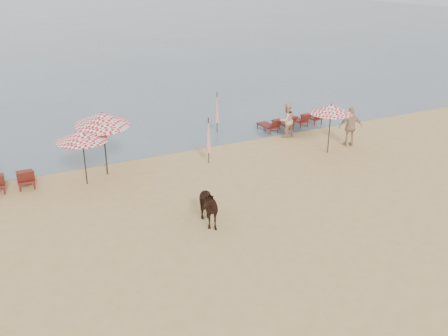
% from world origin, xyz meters
% --- Properties ---
extents(ground, '(120.00, 120.00, 0.00)m').
position_xyz_m(ground, '(0.00, 0.00, 0.00)').
color(ground, tan).
rests_on(ground, ground).
extents(sea, '(160.00, 140.00, 0.06)m').
position_xyz_m(sea, '(0.00, 80.00, 0.00)').
color(sea, '#51606B').
rests_on(sea, ground).
extents(lounger_cluster_left, '(1.75, 1.69, 0.61)m').
position_xyz_m(lounger_cluster_left, '(-7.01, 9.15, 0.42)').
color(lounger_cluster_left, maroon).
rests_on(lounger_cluster_left, ground).
extents(lounger_cluster_right, '(3.62, 1.78, 0.56)m').
position_xyz_m(lounger_cluster_right, '(6.95, 10.77, 0.39)').
color(lounger_cluster_right, maroon).
rests_on(lounger_cluster_right, ground).
extents(umbrella_open_left_a, '(1.96, 1.96, 2.23)m').
position_xyz_m(umbrella_open_left_a, '(-4.33, 8.35, 2.00)').
color(umbrella_open_left_a, black).
rests_on(umbrella_open_left_a, ground).
extents(umbrella_open_left_b, '(2.13, 2.17, 2.72)m').
position_xyz_m(umbrella_open_left_b, '(-3.36, 8.98, 2.35)').
color(umbrella_open_left_b, black).
rests_on(umbrella_open_left_b, ground).
extents(umbrella_open_right, '(1.88, 1.88, 2.30)m').
position_xyz_m(umbrella_open_right, '(6.29, 6.93, 2.07)').
color(umbrella_open_right, black).
rests_on(umbrella_open_right, ground).
extents(umbrella_closed_left, '(0.25, 0.25, 2.05)m').
position_xyz_m(umbrella_closed_left, '(0.89, 8.24, 1.26)').
color(umbrella_closed_left, black).
rests_on(umbrella_closed_left, ground).
extents(umbrella_closed_right, '(0.25, 0.25, 2.09)m').
position_xyz_m(umbrella_closed_right, '(3.10, 11.93, 1.29)').
color(umbrella_closed_right, black).
rests_on(umbrella_closed_right, ground).
extents(cow, '(0.83, 1.65, 1.35)m').
position_xyz_m(cow, '(-1.56, 3.30, 0.68)').
color(cow, black).
rests_on(cow, ground).
extents(beachgoer_right_a, '(0.86, 0.69, 1.71)m').
position_xyz_m(beachgoer_right_a, '(5.84, 9.69, 0.86)').
color(beachgoer_right_a, '#DEA78B').
rests_on(beachgoer_right_a, ground).
extents(beachgoer_right_b, '(1.19, 0.89, 1.87)m').
position_xyz_m(beachgoer_right_b, '(7.78, 7.24, 0.94)').
color(beachgoer_right_b, tan).
rests_on(beachgoer_right_b, ground).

